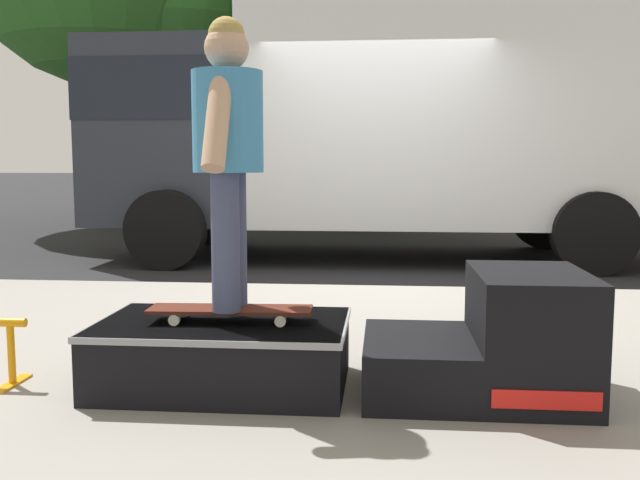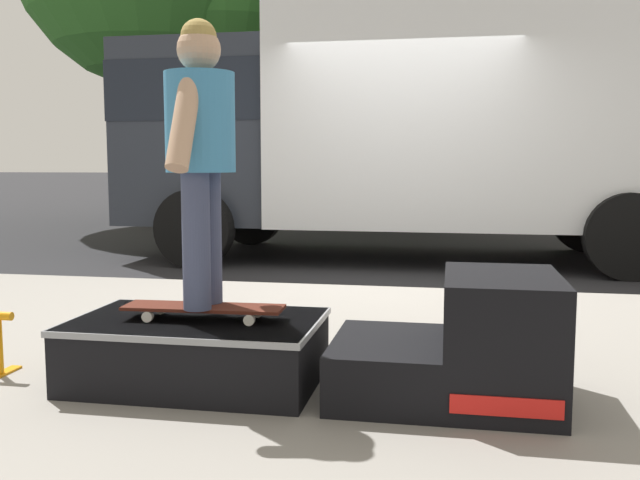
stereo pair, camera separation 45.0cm
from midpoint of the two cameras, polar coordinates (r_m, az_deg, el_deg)
The scene contains 8 objects.
ground_plane at distance 6.71m, azimuth 2.41°, elevation -3.99°, with size 140.00×140.00×0.00m, color black.
sidewalk_slab at distance 3.79m, azimuth 0.13°, elevation -11.25°, with size 50.00×5.00×0.12m, color gray.
skate_box at distance 3.49m, azimuth -11.61°, elevation -8.89°, with size 1.20×0.76×0.32m.
kicker_ramp at distance 3.34m, azimuth 10.29°, elevation -8.36°, with size 1.02×0.75×0.58m.
skateboard at distance 3.42m, azimuth -11.09°, elevation -5.67°, with size 0.79×0.23×0.07m.
skater_kid at distance 3.35m, azimuth -11.39°, elevation 8.04°, with size 0.33×0.70×1.36m.
box_truck at distance 8.82m, azimuth 3.00°, elevation 9.57°, with size 6.91×2.63×3.05m.
house_behind at distance 22.45m, azimuth 3.69°, elevation 14.12°, with size 9.54×8.22×8.40m.
Camera 1 is at (0.10, -6.63, 1.21)m, focal length 39.27 mm.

